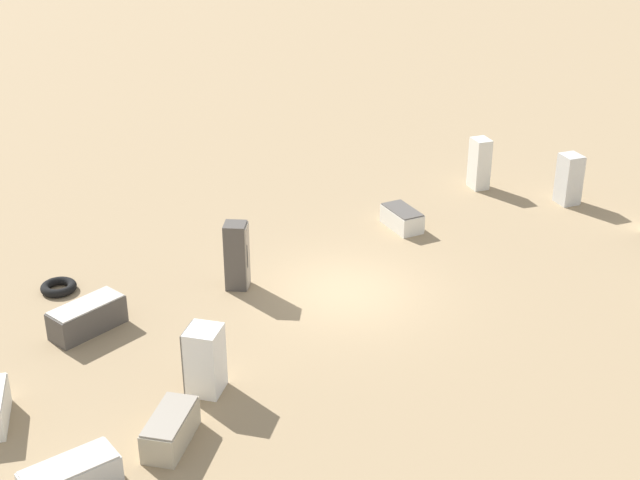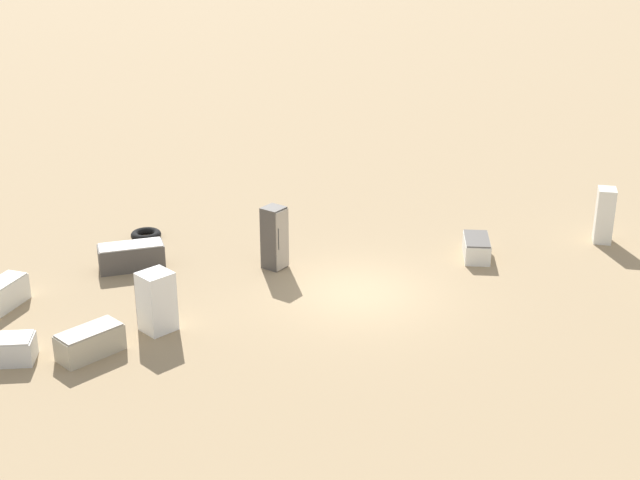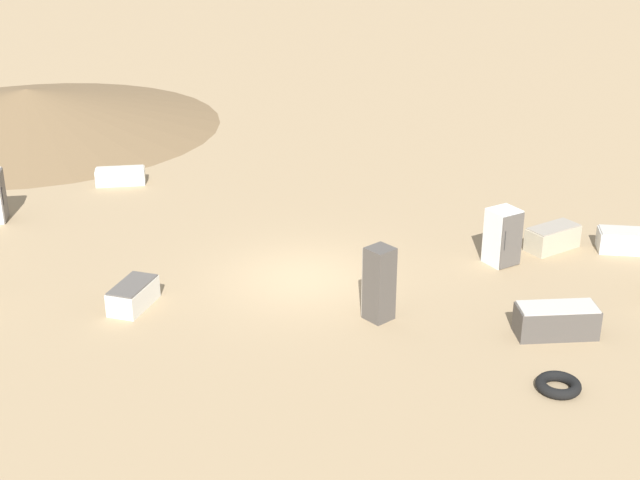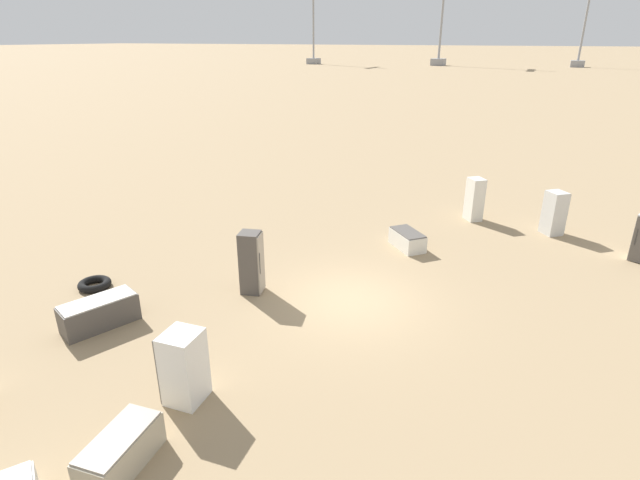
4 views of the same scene
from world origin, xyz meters
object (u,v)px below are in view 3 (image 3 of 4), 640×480
discarded_fridge_2 (556,321)px  discarded_fridge_5 (631,241)px  discarded_fridge_10 (503,237)px  discarded_fridge_6 (133,295)px  discarded_fridge_0 (120,176)px  discarded_fridge_1 (553,238)px  discarded_fridge_4 (379,283)px  scrap_tire (558,385)px

discarded_fridge_2 → discarded_fridge_5: bearing=-38.8°
discarded_fridge_10 → discarded_fridge_6: bearing=-16.1°
discarded_fridge_2 → discarded_fridge_5: (5.32, 2.92, -0.07)m
discarded_fridge_0 → discarded_fridge_10: size_ratio=1.11×
discarded_fridge_2 → discarded_fridge_10: 4.24m
discarded_fridge_1 → discarded_fridge_10: 2.03m
discarded_fridge_4 → discarded_fridge_10: size_ratio=1.19×
discarded_fridge_10 → scrap_tire: discarded_fridge_10 is taller
discarded_fridge_1 → discarded_fridge_6: 12.23m
discarded_fridge_10 → discarded_fridge_1: bearing=179.3°
discarded_fridge_1 → discarded_fridge_2: (-3.39, -4.09, 0.04)m
discarded_fridge_1 → scrap_tire: size_ratio=1.70×
discarded_fridge_5 → discarded_fridge_10: size_ratio=1.22×
discarded_fridge_0 → discarded_fridge_6: (-2.23, -9.35, 0.02)m
discarded_fridge_5 → discarded_fridge_10: bearing=-70.8°
discarded_fridge_0 → discarded_fridge_2: discarded_fridge_2 is taller
discarded_fridge_6 → discarded_fridge_10: (10.09, -2.13, 0.49)m
discarded_fridge_4 → discarded_fridge_5: discarded_fridge_4 is taller
discarded_fridge_6 → discarded_fridge_4: bearing=-168.1°
discarded_fridge_2 → discarded_fridge_4: bearing=73.9°
discarded_fridge_0 → scrap_tire: (4.89, -17.37, -0.18)m
discarded_fridge_0 → discarded_fridge_6: bearing=-174.7°
discarded_fridge_0 → discarded_fridge_2: 16.74m
discarded_fridge_6 → discarded_fridge_10: discarded_fridge_10 is taller
discarded_fridge_5 → discarded_fridge_1: bearing=-87.0°
discarded_fridge_1 → discarded_fridge_4: 6.94m
discarded_fridge_1 → discarded_fridge_5: (1.93, -1.17, -0.03)m
discarded_fridge_1 → discarded_fridge_5: 2.26m
discarded_fridge_6 → discarded_fridge_0: bearing=-58.8°
discarded_fridge_1 → discarded_fridge_2: size_ratio=0.80×
discarded_fridge_5 → discarded_fridge_10: 4.07m
discarded_fridge_1 → discarded_fridge_6: discarded_fridge_1 is taller
discarded_fridge_2 → discarded_fridge_4: size_ratio=1.08×
discarded_fridge_4 → discarded_fridge_6: size_ratio=1.21×
discarded_fridge_1 → discarded_fridge_2: bearing=-45.5°
discarded_fridge_0 → discarded_fridge_10: (7.86, -11.47, 0.51)m
discarded_fridge_2 → scrap_tire: bearing=163.3°
discarded_fridge_0 → discarded_fridge_4: bearing=-147.8°
scrap_tire → discarded_fridge_4: bearing=111.6°
discarded_fridge_0 → discarded_fridge_10: discarded_fridge_10 is taller
discarded_fridge_4 → discarded_fridge_6: (-5.29, 3.40, -0.64)m
discarded_fridge_0 → discarded_fridge_2: size_ratio=0.86×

